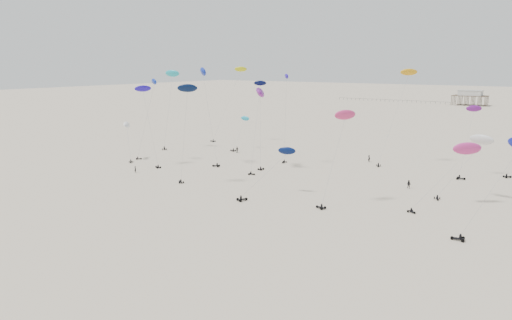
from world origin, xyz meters
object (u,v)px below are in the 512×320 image
Objects in this scene: rig_9 at (501,172)px; spectator_0 at (136,173)px; pavilion_main at (470,99)px; rig_4 at (476,148)px; rig_0 at (403,89)px.

spectator_0 is at bearing 77.21° from rig_9.
pavilion_main is at bearing 2.26° from rig_9.
pavilion_main is 245.62m from rig_4.
spectator_0 is (-50.17, -51.09, -20.18)m from rig_0.
pavilion_main is 10.84× the size of spectator_0.
rig_4 is at bearing -78.55° from pavilion_main.
pavilion_main is 1.26× the size of rig_9.
spectator_0 is (-74.71, -22.25, -10.34)m from rig_4.
rig_4 is 78.64m from spectator_0.
pavilion_main is 273.36m from rig_9.
spectator_0 is at bearing 29.86° from rig_0.
rig_9 is at bearing -77.90° from pavilion_main.
rig_4 is (48.75, -240.65, 6.12)m from pavilion_main.
rig_9 is (8.52, -26.54, 0.82)m from rig_4.
rig_9 is 8.63× the size of spectator_0.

